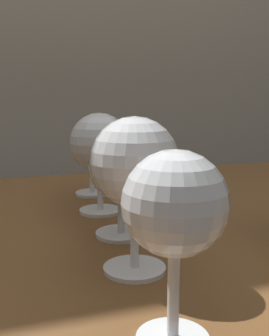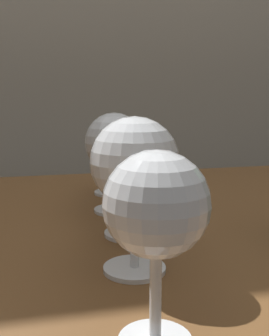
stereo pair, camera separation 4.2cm
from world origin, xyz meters
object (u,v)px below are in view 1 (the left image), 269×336
object	(u,v)px
wine_glass_white	(91,143)
wine_glass_empty	(135,165)
wine_glass_rose	(175,207)
wine_glass_cabernet	(121,170)
wine_glass_pinot	(100,145)

from	to	relation	value
wine_glass_white	wine_glass_empty	bearing A→B (deg)	-95.94
wine_glass_rose	wine_glass_empty	bearing A→B (deg)	83.51
wine_glass_cabernet	wine_glass_pinot	size ratio (longest dim) A/B	0.85
wine_glass_rose	wine_glass_white	size ratio (longest dim) A/B	1.05
wine_glass_empty	wine_glass_pinot	xyz separation A→B (m)	(0.02, 0.23, -0.01)
wine_glass_rose	wine_glass_cabernet	size ratio (longest dim) A/B	1.11
wine_glass_pinot	wine_glass_white	size ratio (longest dim) A/B	1.12
wine_glass_pinot	wine_glass_white	xyz separation A→B (m)	(0.01, 0.12, -0.01)
wine_glass_cabernet	wine_glass_pinot	xyz separation A→B (m)	(0.00, 0.12, 0.02)
wine_glass_cabernet	wine_glass_pinot	bearing A→B (deg)	89.17
wine_glass_white	wine_glass_rose	bearing A→B (deg)	-96.09
wine_glass_rose	wine_glass_empty	distance (m)	0.13
wine_glass_empty	wine_glass_pinot	bearing A→B (deg)	84.67
wine_glass_rose	wine_glass_empty	size ratio (longest dim) A/B	0.90
wine_glass_cabernet	wine_glass_white	size ratio (longest dim) A/B	0.95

